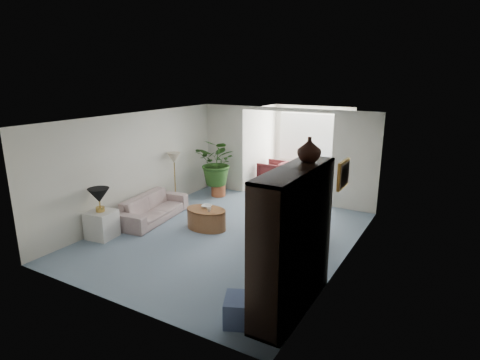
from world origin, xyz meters
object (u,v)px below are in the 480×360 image
Objects in this scene: table_lamp at (99,195)px; sofa at (153,208)px; wingback_chair at (277,216)px; coffee_cup at (209,210)px; side_table_dark at (313,224)px; ottoman at (242,310)px; sunroom_chair_blue at (321,180)px; framed_picture at (344,174)px; sunroom_table at (305,175)px; coffee_bowl at (207,206)px; end_table at (102,224)px; entertainment_cabinet at (293,241)px; sunroom_chair_maroon at (274,173)px; floor_lamp at (174,158)px; plant_pot at (218,190)px; coffee_table at (206,219)px; cabinet_urn at (309,149)px.

sofa is at bearing 81.57° from table_lamp.
wingback_chair is (2.95, 0.59, 0.14)m from sofa.
side_table_dark is (2.08, 0.81, -0.19)m from coffee_cup.
sunroom_chair_blue reaches higher than ottoman.
sunroom_chair_blue is at bearing 99.65° from ottoman.
framed_picture reaches higher than coffee_cup.
side_table_dark is at bearing 92.92° from ottoman.
sunroom_table is (-1.87, 7.34, 0.07)m from ottoman.
sofa is 5.28m from sunroom_table.
sunroom_table is (0.38, 4.83, -0.24)m from coffee_cup.
sofa is 1.40m from coffee_bowl.
side_table_dark is at bearing 21.26° from coffee_cup.
ottoman is (4.02, -1.08, -0.10)m from end_table.
sofa is 4.52m from ottoman.
framed_picture is at bearing -154.18° from sunroom_chair_blue.
sunroom_chair_blue is at bearing 104.83° from entertainment_cabinet.
entertainment_cabinet is at bearing -97.94° from framed_picture.
sunroom_table is (0.58, 4.63, -0.22)m from coffee_bowl.
table_lamp is 5.71m from sunroom_chair_maroon.
framed_picture is at bearing -48.98° from side_table_dark.
framed_picture is 4.93m from floor_lamp.
entertainment_cabinet is 5.73m from plant_pot.
coffee_table is at bearing -30.69° from floor_lamp.
sunroom_chair_maroon is (1.46, 2.99, -0.87)m from floor_lamp.
sofa is 2.37m from plant_pot.
coffee_cup is 0.19× the size of sunroom_table.
floor_lamp is 1.56× the size of coffee_bowl.
framed_picture reaches higher than sunroom_chair_blue.
end_table is at bearing 0.00° from table_lamp.
side_table_dark is 1.68× the size of cabinet_urn.
coffee_bowl is at bearing 2.27° from wingback_chair.
floor_lamp is at bearing -23.20° from sunroom_chair_maroon.
sunroom_chair_blue is at bearing 106.14° from cabinet_urn.
sunroom_chair_blue is at bearing 106.21° from side_table_dark.
wingback_chair is at bearing -86.32° from sofa.
floor_lamp is 4.04m from side_table_dark.
sofa is at bearing -13.10° from sunroom_chair_maroon.
coffee_bowl is 0.45× the size of sunroom_table.
floor_lamp reaches higher than sunroom_chair_maroon.
coffee_table reaches higher than ottoman.
floor_lamp is 1.70m from plant_pot.
table_lamp is 2.30m from coffee_bowl.
table_lamp is at bearing -133.90° from coffee_bowl.
coffee_bowl is 4.68m from sunroom_table.
side_table_dark reaches higher than coffee_bowl.
coffee_table is at bearing -162.35° from side_table_dark.
wingback_chair is at bearing 119.48° from entertainment_cabinet.
entertainment_cabinet is at bearing -76.93° from side_table_dark.
sunroom_chair_maroon reaches higher than coffee_bowl.
entertainment_cabinet reaches higher than sofa.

